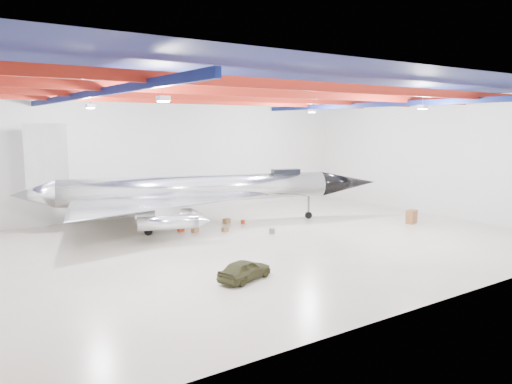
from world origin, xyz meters
TOP-DOWN VIEW (x-y plane):
  - floor at (0.00, 0.00)m, footprint 40.00×40.00m
  - wall_back at (0.00, 15.00)m, footprint 40.00×0.00m
  - wall_right at (20.00, 0.00)m, footprint 0.00×30.00m
  - ceiling at (0.00, 0.00)m, footprint 40.00×40.00m
  - ceiling_structure at (0.00, 0.00)m, footprint 39.50×29.50m
  - jet_aircraft at (-0.80, 7.95)m, footprint 30.42×22.38m
  - jeep at (-5.87, -6.93)m, footprint 3.69×2.36m
  - desk at (14.73, -1.79)m, footprint 1.39×0.99m
  - crate_ply at (-2.41, 5.46)m, footprint 0.60×0.53m
  - toolbox_red at (-3.12, 6.52)m, footprint 0.48×0.39m
  - engine_drum at (2.32, 1.65)m, footprint 0.48×0.48m
  - parts_bin at (1.57, 7.23)m, footprint 0.68×0.60m
  - tool_chest at (2.66, 6.33)m, footprint 0.47×0.47m
  - oil_barrel at (-0.25, 4.47)m, footprint 0.50×0.41m
  - spares_box at (-0.17, 10.74)m, footprint 0.47×0.47m

SIDE VIEW (x-z plane):
  - floor at x=0.00m, z-range 0.00..0.00m
  - tool_chest at x=2.66m, z-range 0.00..0.33m
  - toolbox_red at x=-3.12m, z-range 0.00..0.33m
  - oil_barrel at x=-0.25m, z-range 0.00..0.33m
  - crate_ply at x=-2.41m, z-range 0.00..0.36m
  - spares_box at x=-0.17m, z-range 0.00..0.38m
  - parts_bin at x=1.57m, z-range 0.00..0.40m
  - engine_drum at x=2.32m, z-range 0.00..0.41m
  - desk at x=14.73m, z-range 0.00..1.15m
  - jeep at x=-5.87m, z-range 0.00..1.17m
  - jet_aircraft at x=-0.80m, z-range -1.47..7.06m
  - wall_back at x=0.00m, z-range -14.50..25.50m
  - wall_right at x=20.00m, z-range -9.50..20.50m
  - ceiling_structure at x=0.00m, z-range 9.79..10.86m
  - ceiling at x=0.00m, z-range 11.00..11.00m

